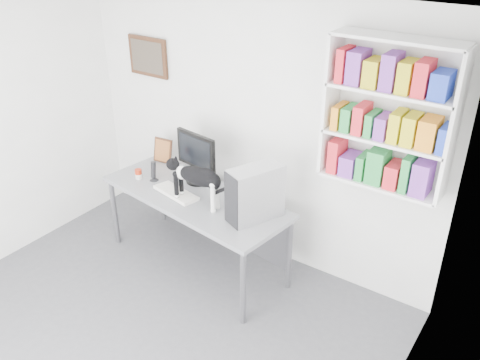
% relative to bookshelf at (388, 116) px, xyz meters
% --- Properties ---
extents(room, '(4.01, 4.01, 2.70)m').
position_rel_bookshelf_xyz_m(room, '(-1.40, -1.85, -0.50)').
color(room, '#55555A').
rests_on(room, ground).
extents(bookshelf, '(1.03, 0.28, 1.24)m').
position_rel_bookshelf_xyz_m(bookshelf, '(0.00, 0.00, 0.00)').
color(bookshelf, white).
rests_on(bookshelf, room).
extents(wall_art, '(0.52, 0.04, 0.42)m').
position_rel_bookshelf_xyz_m(wall_art, '(-2.70, 0.12, 0.05)').
color(wall_art, '#4E2A19').
rests_on(wall_art, room).
extents(desk, '(2.06, 1.02, 0.82)m').
position_rel_bookshelf_xyz_m(desk, '(-1.64, -0.47, -1.44)').
color(desk, slate).
rests_on(desk, room).
extents(monitor, '(0.54, 0.31, 0.54)m').
position_rel_bookshelf_xyz_m(monitor, '(-1.79, -0.24, -0.76)').
color(monitor, black).
rests_on(monitor, desk).
extents(keyboard, '(0.52, 0.28, 0.04)m').
position_rel_bookshelf_xyz_m(keyboard, '(-1.79, -0.57, -1.01)').
color(keyboard, white).
rests_on(keyboard, desk).
extents(pc_tower, '(0.40, 0.55, 0.50)m').
position_rel_bookshelf_xyz_m(pc_tower, '(-0.92, -0.48, -0.78)').
color(pc_tower, '#B4B4B9').
rests_on(pc_tower, desk).
extents(speaker, '(0.10, 0.10, 0.22)m').
position_rel_bookshelf_xyz_m(speaker, '(-2.17, -0.47, -0.92)').
color(speaker, black).
rests_on(speaker, desk).
extents(leaning_print, '(0.23, 0.11, 0.28)m').
position_rel_bookshelf_xyz_m(leaning_print, '(-2.39, -0.09, -0.89)').
color(leaning_print, '#4E2A19').
rests_on(leaning_print, desk).
extents(soup_can, '(0.07, 0.07, 0.10)m').
position_rel_bookshelf_xyz_m(soup_can, '(-2.33, -0.53, -0.97)').
color(soup_can, '#B5290F').
rests_on(soup_can, desk).
extents(cat, '(0.68, 0.23, 0.41)m').
position_rel_bookshelf_xyz_m(cat, '(-1.49, -0.60, -0.82)').
color(cat, black).
rests_on(cat, desk).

